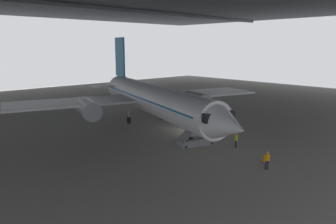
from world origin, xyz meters
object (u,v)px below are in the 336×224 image
boarding_stairs (196,138)px  baggage_tug (157,106)px  crew_worker_near_nose (267,159)px  crew_worker_by_stairs (236,139)px  airplane_main (152,99)px  traffic_cone_orange (264,159)px

boarding_stairs → baggage_tug: size_ratio=2.08×
boarding_stairs → baggage_tug: (9.87, 17.56, -0.20)m
crew_worker_near_nose → boarding_stairs: bearing=83.9°
crew_worker_by_stairs → baggage_tug: bearing=69.9°
crew_worker_by_stairs → boarding_stairs: bearing=122.0°
crew_worker_by_stairs → airplane_main: bearing=89.3°
crew_worker_near_nose → traffic_cone_orange: bearing=38.1°
crew_worker_near_nose → baggage_tug: (10.81, 26.36, -0.36)m
baggage_tug → traffic_cone_orange: bearing=-110.5°
crew_worker_by_stairs → baggage_tug: (7.71, 21.03, -0.36)m
boarding_stairs → crew_worker_by_stairs: bearing=-58.0°
crew_worker_near_nose → crew_worker_by_stairs: size_ratio=1.00×
airplane_main → crew_worker_near_nose: airplane_main is taller
airplane_main → baggage_tug: size_ratio=16.09×
crew_worker_by_stairs → traffic_cone_orange: size_ratio=2.61×
crew_worker_by_stairs → traffic_cone_orange: (-1.75, -4.27, -0.59)m
airplane_main → crew_worker_by_stairs: bearing=-90.7°
boarding_stairs → traffic_cone_orange: 7.75m
crew_worker_near_nose → crew_worker_by_stairs: bearing=59.8°
boarding_stairs → airplane_main: bearing=76.8°
traffic_cone_orange → baggage_tug: 27.00m
crew_worker_near_nose → traffic_cone_orange: size_ratio=2.62×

